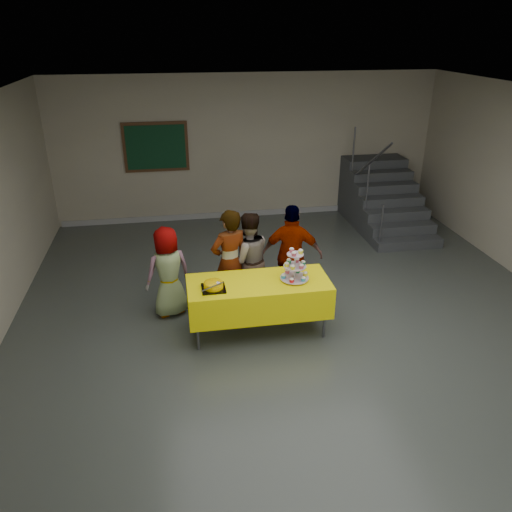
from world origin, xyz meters
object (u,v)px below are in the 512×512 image
Objects in this scene: bake_table at (259,296)px; schoolchild_a at (168,272)px; cupcake_stand at (295,268)px; staircase at (381,200)px; bear_cake at (213,285)px; noticeboard at (156,147)px; schoolchild_d at (292,255)px; schoolchild_c at (248,259)px; schoolchild_b at (230,262)px.

schoolchild_a is (-1.17, 0.70, 0.11)m from bake_table.
schoolchild_a is at bearing 149.24° from bake_table.
staircase reaches higher than cupcake_stand.
schoolchild_a is (-1.65, 0.73, -0.27)m from cupcake_stand.
bear_cake is 0.28× the size of noticeboard.
noticeboard is at bearing -109.09° from schoolchild_a.
bake_table is 4.22× the size of cupcake_stand.
bear_cake is 0.27× the size of schoolchild_a.
bear_cake reaches higher than bake_table.
bear_cake is at bearing 48.22° from schoolchild_d.
schoolchild_c is 0.94× the size of schoolchild_d.
schoolchild_d is 0.64× the size of staircase.
staircase reaches higher than bear_cake.
bear_cake is (-0.60, -0.10, 0.27)m from bake_table.
schoolchild_c is at bearing 91.35° from bake_table.
schoolchild_a is at bearing 125.57° from bear_cake.
staircase reaches higher than schoolchild_c.
schoolchild_b reaches higher than cupcake_stand.
schoolchild_d is 4.34m from noticeboard.
schoolchild_c is (-0.50, 0.82, -0.22)m from cupcake_stand.
schoolchild_d is (0.63, 0.75, 0.21)m from bake_table.
bear_cake is 4.75m from noticeboard.
schoolchild_b is at bearing 24.87° from schoolchild_c.
bear_cake is 1.50m from schoolchild_d.
bake_table is 4.84m from noticeboard.
bake_table is 1.30× the size of schoolchild_c.
schoolchild_d is (1.80, 0.05, 0.10)m from schoolchild_a.
staircase is (4.45, 3.00, -0.18)m from schoolchild_a.
schoolchild_b is 0.94m from schoolchild_d.
schoolchild_b is at bearing -75.70° from noticeboard.
schoolchild_d reaches higher than schoolchild_c.
schoolchild_c is 4.05m from noticeboard.
cupcake_stand is 0.81m from schoolchild_d.
schoolchild_a is at bearing -88.06° from noticeboard.
bear_cake is 1.00m from schoolchild_a.
schoolchild_b reaches higher than bear_cake.
cupcake_stand is 0.34× the size of noticeboard.
bake_table is 1.20× the size of schoolchild_b.
staircase is (3.88, 3.80, -0.34)m from bear_cake.
staircase reaches higher than schoolchild_b.
schoolchild_a is at bearing 156.22° from cupcake_stand.
schoolchild_b reaches higher than schoolchild_d.
schoolchild_b is 0.34m from schoolchild_c.
schoolchild_a reaches higher than bear_cake.
schoolchild_c is (0.29, 0.18, -0.06)m from schoolchild_b.
bake_table is 1.37m from schoolchild_a.
schoolchild_b is 4.13m from noticeboard.
bake_table is 4.95m from staircase.
schoolchild_b is 1.08× the size of schoolchild_c.
schoolchild_d is (1.23, 0.85, -0.06)m from bear_cake.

